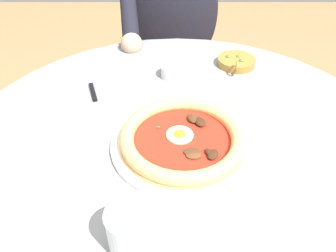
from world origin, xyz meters
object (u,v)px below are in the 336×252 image
at_px(steak_knife, 92,86).
at_px(cafe_chair_diner, 169,41).
at_px(pizza_on_plate, 184,139).
at_px(ramekin_capers, 173,71).
at_px(dining_table, 181,178).
at_px(diner_person, 170,60).
at_px(water_glass, 131,232).
at_px(olive_pan, 237,62).

distance_m(steak_knife, cafe_chair_diner, 0.74).
distance_m(pizza_on_plate, steak_knife, 0.34).
bearing_deg(ramekin_capers, steak_knife, -166.16).
bearing_deg(pizza_on_plate, dining_table, 97.64).
bearing_deg(diner_person, pizza_on_plate, -87.91).
bearing_deg(steak_knife, cafe_chair_diner, 72.62).
bearing_deg(dining_table, water_glass, -108.87).
xyz_separation_m(pizza_on_plate, water_glass, (-0.09, -0.24, 0.02)).
relative_size(dining_table, pizza_on_plate, 3.37).
xyz_separation_m(olive_pan, cafe_chair_diner, (-0.20, 0.56, -0.19)).
xyz_separation_m(pizza_on_plate, steak_knife, (-0.24, 0.24, -0.02)).
bearing_deg(dining_table, olive_pan, 62.23).
xyz_separation_m(water_glass, diner_person, (0.06, 1.01, -0.24)).
bearing_deg(pizza_on_plate, cafe_chair_diner, 91.93).
relative_size(pizza_on_plate, ramekin_capers, 4.67).
xyz_separation_m(pizza_on_plate, cafe_chair_diner, (-0.03, 0.92, -0.20)).
bearing_deg(olive_pan, diner_person, 115.72).
bearing_deg(steak_knife, pizza_on_plate, -44.06).
bearing_deg(ramekin_capers, pizza_on_plate, -86.02).
relative_size(steak_knife, olive_pan, 1.50).
distance_m(water_glass, diner_person, 1.04).
relative_size(water_glass, cafe_chair_diner, 0.09).
distance_m(dining_table, water_glass, 0.32).
relative_size(dining_table, ramekin_capers, 15.73).
bearing_deg(dining_table, pizza_on_plate, -82.36).
bearing_deg(dining_table, steak_knife, 138.69).
bearing_deg(pizza_on_plate, olive_pan, 64.31).
distance_m(ramekin_capers, diner_person, 0.53).
xyz_separation_m(water_glass, olive_pan, (0.26, 0.59, -0.02)).
relative_size(olive_pan, diner_person, 0.12).
bearing_deg(steak_knife, diner_person, 68.08).
relative_size(pizza_on_plate, steak_knife, 1.50).
bearing_deg(olive_pan, steak_knife, -163.77).
bearing_deg(ramekin_capers, dining_table, -86.36).
xyz_separation_m(pizza_on_plate, diner_person, (-0.03, 0.77, -0.22)).
height_order(pizza_on_plate, ramekin_capers, pizza_on_plate).
distance_m(steak_knife, diner_person, 0.61).
relative_size(water_glass, olive_pan, 0.61).
height_order(dining_table, pizza_on_plate, pizza_on_plate).
bearing_deg(olive_pan, ramekin_capers, -161.05).
distance_m(olive_pan, cafe_chair_diner, 0.63).
xyz_separation_m(steak_knife, ramekin_capers, (0.22, 0.06, 0.02)).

